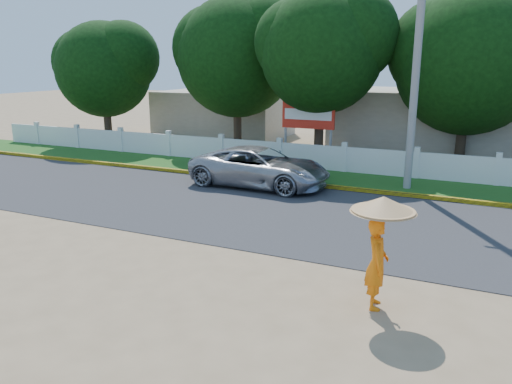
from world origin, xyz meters
TOP-DOWN VIEW (x-y plane):
  - ground at (0.00, 0.00)m, footprint 120.00×120.00m
  - road at (0.00, 4.50)m, footprint 60.00×7.00m
  - grass_verge at (0.00, 9.75)m, footprint 60.00×3.50m
  - curb at (0.00, 8.05)m, footprint 40.00×0.18m
  - fence at (0.00, 11.20)m, footprint 40.00×0.10m
  - building_near at (3.00, 18.00)m, footprint 10.00×6.00m
  - building_far at (-10.00, 19.00)m, footprint 8.00×5.00m
  - utility_pole at (2.93, 9.33)m, footprint 0.28×0.28m
  - vehicle at (-2.29, 7.40)m, footprint 5.43×2.62m
  - monk_with_parasol at (3.74, -0.58)m, footprint 1.23×1.23m
  - billboard at (-2.04, 12.30)m, footprint 2.50×0.13m
  - tree_row at (1.74, 14.42)m, footprint 34.77×8.46m

SIDE VIEW (x-z plane):
  - ground at x=0.00m, z-range 0.00..0.00m
  - road at x=0.00m, z-range 0.00..0.02m
  - grass_verge at x=0.00m, z-range 0.00..0.03m
  - curb at x=0.00m, z-range 0.00..0.16m
  - fence at x=0.00m, z-range 0.00..1.10m
  - vehicle at x=-2.29m, z-range 0.00..1.49m
  - building_far at x=-10.00m, z-range 0.00..2.80m
  - monk_with_parasol at x=3.74m, z-range 0.34..2.58m
  - building_near at x=3.00m, z-range 0.00..3.20m
  - billboard at x=-2.04m, z-range 0.67..3.62m
  - utility_pole at x=2.93m, z-range 0.00..9.04m
  - tree_row at x=1.74m, z-range 0.55..9.18m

